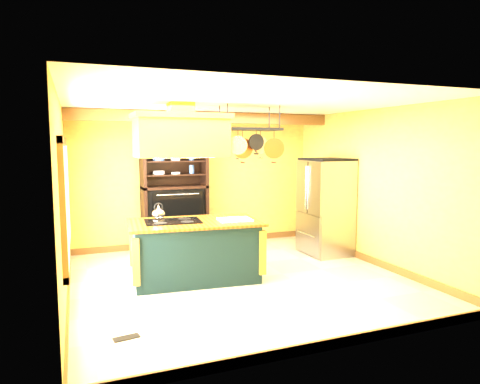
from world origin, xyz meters
TOP-DOWN VIEW (x-y plane):
  - floor at (0.00, 0.00)m, footprint 5.00×5.00m
  - ceiling at (0.00, 0.00)m, footprint 5.00×5.00m
  - wall_back at (0.00, 2.50)m, footprint 5.00×0.02m
  - wall_front at (0.00, -2.50)m, footprint 5.00×0.02m
  - wall_left at (-2.50, 0.00)m, footprint 0.02×5.00m
  - wall_right at (2.50, 0.00)m, footprint 0.02×5.00m
  - ceiling_beam at (0.00, 1.70)m, footprint 5.00×0.15m
  - window_near at (-2.47, -0.80)m, footprint 0.06×1.06m
  - window_far at (-2.47, 0.60)m, footprint 0.06×1.06m
  - kitchen_island at (-0.65, 0.24)m, footprint 2.09×1.28m
  - range_hood at (-0.85, 0.24)m, footprint 1.41×0.80m
  - pot_rack at (0.27, 0.24)m, footprint 1.06×0.48m
  - refrigerator at (2.09, 0.90)m, footprint 0.78×0.91m
  - hutch at (-0.52, 2.26)m, footprint 1.26×0.57m
  - floor_register at (-1.89, -1.46)m, footprint 0.29×0.16m

SIDE VIEW (x-z plane):
  - floor at x=0.00m, z-range 0.00..0.00m
  - floor_register at x=-1.89m, z-range 0.00..0.01m
  - kitchen_island at x=-0.65m, z-range -0.09..1.02m
  - hutch at x=-0.52m, z-range -0.25..1.98m
  - refrigerator at x=2.09m, z-range -0.02..1.77m
  - wall_back at x=0.00m, z-range 0.00..2.70m
  - wall_front at x=0.00m, z-range 0.00..2.70m
  - wall_left at x=-2.50m, z-range 0.00..2.70m
  - wall_right at x=2.50m, z-range 0.00..2.70m
  - window_near at x=-2.47m, z-range 0.62..2.18m
  - window_far at x=-2.47m, z-range 0.62..2.18m
  - pot_rack at x=0.27m, z-range 1.78..2.62m
  - range_hood at x=-0.85m, z-range 1.84..2.64m
  - ceiling_beam at x=0.00m, z-range 2.49..2.69m
  - ceiling at x=0.00m, z-range 2.70..2.70m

